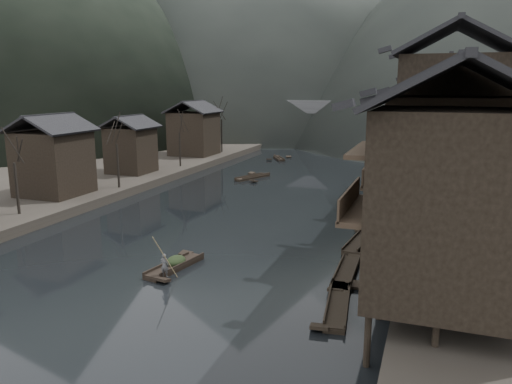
% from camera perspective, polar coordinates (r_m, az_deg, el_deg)
% --- Properties ---
extents(water, '(300.00, 300.00, 0.00)m').
position_cam_1_polar(water, '(36.83, -7.85, -7.17)').
color(water, black).
rests_on(water, ground).
extents(left_bank, '(40.00, 200.00, 1.20)m').
position_cam_1_polar(left_bank, '(88.13, -16.10, 4.18)').
color(left_bank, '#2D2823').
rests_on(left_bank, ground).
extents(stilt_houses, '(9.00, 67.60, 16.43)m').
position_cam_1_polar(stilt_houses, '(50.14, 21.04, 7.88)').
color(stilt_houses, black).
rests_on(stilt_houses, ground).
extents(left_houses, '(8.10, 53.20, 8.73)m').
position_cam_1_polar(left_houses, '(63.09, -16.15, 5.82)').
color(left_houses, black).
rests_on(left_houses, left_bank).
extents(bare_trees, '(3.91, 59.56, 7.81)m').
position_cam_1_polar(bare_trees, '(59.26, -14.65, 6.45)').
color(bare_trees, black).
rests_on(bare_trees, left_bank).
extents(moored_sampans, '(2.91, 70.67, 0.47)m').
position_cam_1_polar(moored_sampans, '(59.36, 15.07, 0.17)').
color(moored_sampans, black).
rests_on(moored_sampans, water).
extents(midriver_boats, '(5.10, 23.17, 0.45)m').
position_cam_1_polar(midriver_boats, '(73.37, 1.13, 2.82)').
color(midriver_boats, black).
rests_on(midriver_boats, water).
extents(stone_bridge, '(40.00, 6.00, 9.00)m').
position_cam_1_polar(stone_bridge, '(104.22, 10.84, 8.10)').
color(stone_bridge, '#4C4C4F').
rests_on(stone_bridge, ground).
extents(hero_sampan, '(2.03, 5.62, 0.44)m').
position_cam_1_polar(hero_sampan, '(34.30, -9.25, -8.33)').
color(hero_sampan, black).
rests_on(hero_sampan, water).
extents(cargo_heap, '(1.22, 1.60, 0.73)m').
position_cam_1_polar(cargo_heap, '(34.32, -9.15, -7.24)').
color(cargo_heap, black).
rests_on(cargo_heap, hero_sampan).
extents(boatman, '(0.58, 0.40, 1.53)m').
position_cam_1_polar(boatman, '(32.24, -10.43, -7.83)').
color(boatman, '#515153').
rests_on(boatman, hero_sampan).
extents(bamboo_pole, '(0.97, 1.81, 3.56)m').
position_cam_1_polar(bamboo_pole, '(31.37, -10.29, -3.50)').
color(bamboo_pole, '#8C7A51').
rests_on(bamboo_pole, boatman).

